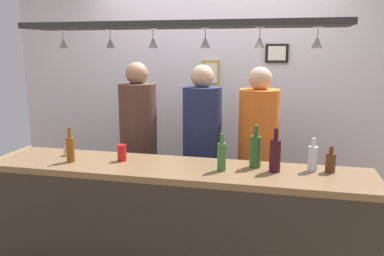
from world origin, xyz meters
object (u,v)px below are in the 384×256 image
Objects in this scene: bottle_beer_green_import at (222,156)px; bottle_soda_clear at (313,158)px; person_middle_navy_shirt at (202,141)px; person_left_brown_shirt at (138,137)px; bottle_wine_dark_red at (275,155)px; cupcake at (67,151)px; drink_can at (122,153)px; bottle_beer_brown_stubby at (331,162)px; bottle_beer_amber_tall at (70,148)px; bottle_champagne_green at (255,151)px; person_right_orange_shirt at (258,145)px; picture_frame_crest at (211,73)px; picture_frame_upper_small at (277,53)px.

bottle_soda_clear is (0.60, 0.13, -0.01)m from bottle_beer_green_import.
person_middle_navy_shirt is 6.49× the size of bottle_beer_green_import.
person_left_brown_shirt is 1.16m from bottle_beer_green_import.
person_left_brown_shirt is at bearing 151.11° from bottle_wine_dark_red.
drink_can is at bearing -4.32° from cupcake.
bottle_beer_green_import is 0.76m from drink_can.
cupcake is (-1.95, -0.03, -0.03)m from bottle_beer_brown_stubby.
bottle_wine_dark_red is (1.47, 0.10, 0.02)m from bottle_beer_amber_tall.
bottle_champagne_green is 1.45m from cupcake.
bottle_beer_green_import is at bearing -5.28° from drink_can.
bottle_beer_brown_stubby is (0.52, -0.61, 0.06)m from person_right_orange_shirt.
bottle_soda_clear is at bearing 15.92° from bottle_wine_dark_red.
bottle_wine_dark_red is 0.26m from bottle_soda_clear.
person_right_orange_shirt is at bearing -51.26° from picture_frame_crest.
cupcake is at bearing -178.87° from bottle_champagne_green.
bottle_beer_amber_tall is at bearing -136.41° from person_middle_navy_shirt.
picture_frame_upper_small reaches higher than bottle_beer_amber_tall.
picture_frame_crest reaches higher than bottle_beer_green_import.
bottle_champagne_green reaches higher than cupcake.
picture_frame_crest is at bearing 113.63° from bottle_champagne_green.
person_right_orange_shirt reaches higher than bottle_beer_green_import.
picture_frame_upper_small is (-0.41, 1.29, 0.71)m from bottle_beer_brown_stubby.
bottle_beer_green_import is at bearing -102.26° from picture_frame_upper_small.
person_middle_navy_shirt is at bearing 43.59° from bottle_beer_amber_tall.
person_left_brown_shirt reaches higher than person_right_orange_shirt.
person_middle_navy_shirt is at bearing -85.31° from picture_frame_crest.
person_left_brown_shirt is at bearing 139.93° from bottle_beer_green_import.
bottle_champagne_green is 0.16m from bottle_wine_dark_red.
drink_can is (0.13, -0.68, 0.03)m from person_left_brown_shirt.
bottle_beer_green_import is at bearing -167.72° from bottle_soda_clear.
bottle_champagne_green is at bearing -28.97° from person_left_brown_shirt.
bottle_wine_dark_red is 0.36m from bottle_beer_green_import.
bottle_beer_brown_stubby is at bearing 2.38° from drink_can.
bottle_beer_brown_stubby is 0.12m from bottle_soda_clear.
picture_frame_upper_small is (1.07, 1.35, 0.71)m from drink_can.
bottle_soda_clear is at bearing -0.42° from bottle_champagne_green.
person_middle_navy_shirt reaches higher than bottle_beer_brown_stubby.
bottle_beer_amber_tall is 0.38m from drink_can.
person_right_orange_shirt is 1.04m from picture_frame_crest.
bottle_soda_clear is at bearing 179.96° from bottle_beer_brown_stubby.
person_middle_navy_shirt is at bearing 133.34° from bottle_wine_dark_red.
picture_frame_upper_small is (1.43, 1.47, 0.68)m from bottle_beer_amber_tall.
person_middle_navy_shirt is 6.49× the size of picture_frame_crest.
person_middle_navy_shirt is at bearing 111.33° from bottle_beer_green_import.
person_right_orange_shirt is 1.17m from drink_can.
person_middle_navy_shirt is 7.34× the size of bottle_soda_clear.
bottle_beer_brown_stubby is 1.53m from picture_frame_upper_small.
drink_can is at bearing -177.62° from bottle_beer_brown_stubby.
bottle_wine_dark_red reaches higher than bottle_beer_green_import.
bottle_champagne_green is at bearing 7.49° from bottle_beer_amber_tall.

